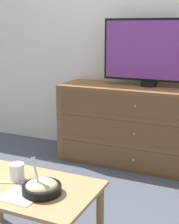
% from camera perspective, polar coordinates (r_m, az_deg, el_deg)
% --- Properties ---
extents(ground_plane, '(12.00, 12.00, 0.00)m').
position_cam_1_polar(ground_plane, '(3.54, 8.61, -6.88)').
color(ground_plane, '#474C56').
extents(wall_back, '(12.00, 0.05, 2.60)m').
position_cam_1_polar(wall_back, '(3.34, 9.57, 14.61)').
color(wall_back, white).
rests_on(wall_back, ground_plane).
extents(dresser, '(1.54, 0.47, 0.73)m').
position_cam_1_polar(dresser, '(3.17, 8.71, -2.43)').
color(dresser, brown).
rests_on(dresser, ground_plane).
extents(tv, '(0.86, 0.15, 0.60)m').
position_cam_1_polar(tv, '(3.12, 10.09, 9.86)').
color(tv, black).
rests_on(tv, dresser).
extents(coffee_table, '(0.79, 0.49, 0.41)m').
position_cam_1_polar(coffee_table, '(1.96, -10.71, -13.73)').
color(coffee_table, tan).
rests_on(coffee_table, ground_plane).
extents(takeout_bowl, '(0.21, 0.21, 0.20)m').
position_cam_1_polar(takeout_bowl, '(1.83, -7.95, -12.34)').
color(takeout_bowl, black).
rests_on(takeout_bowl, coffee_table).
extents(drink_cup, '(0.09, 0.09, 0.10)m').
position_cam_1_polar(drink_cup, '(1.99, -12.00, -9.87)').
color(drink_cup, '#9E6638').
rests_on(drink_cup, coffee_table).
extents(napkin, '(0.19, 0.19, 0.00)m').
position_cam_1_polar(napkin, '(1.83, -11.15, -13.40)').
color(napkin, silver).
rests_on(napkin, coffee_table).
extents(knife, '(0.17, 0.08, 0.01)m').
position_cam_1_polar(knife, '(1.97, -12.60, -11.42)').
color(knife, white).
rests_on(knife, coffee_table).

